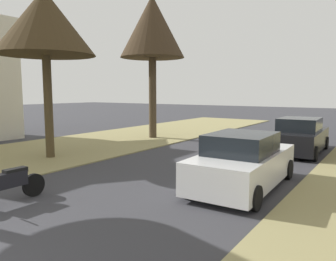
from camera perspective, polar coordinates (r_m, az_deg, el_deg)
name	(u,v)px	position (r m, az deg, el deg)	size (l,w,h in m)	color
street_tree_left_mid_a	(45,23)	(14.26, -20.86, 17.21)	(3.89, 3.89, 6.66)	#4A3D25
street_tree_left_mid_b	(152,28)	(19.27, -2.79, 17.58)	(3.67, 3.67, 8.08)	#483A29
parked_sedan_white	(243,163)	(9.45, 13.05, -5.50)	(2.06, 4.45, 1.57)	white
parked_sedan_black	(300,137)	(15.60, 22.16, -1.02)	(2.06, 4.45, 1.57)	black
parked_motorcycle	(7,184)	(8.85, -26.49, -8.49)	(0.60, 2.05, 0.97)	black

